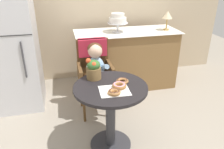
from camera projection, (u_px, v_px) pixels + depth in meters
name	position (u px, v px, depth m)	size (l,w,h in m)	color
ground_plane	(111.00, 144.00, 2.45)	(8.00, 8.00, 0.00)	gray
cafe_table	(111.00, 105.00, 2.23)	(0.72, 0.72, 0.72)	black
wicker_chair	(94.00, 65.00, 2.83)	(0.42, 0.45, 0.95)	brown
seated_child	(96.00, 67.00, 2.67)	(0.27, 0.32, 0.73)	#8CADCC
paper_napkin	(114.00, 91.00, 2.06)	(0.28, 0.23, 0.00)	white
donut_front	(122.00, 81.00, 2.20)	(0.12, 0.12, 0.04)	#AD7542
donut_mid	(115.00, 92.00, 2.00)	(0.12, 0.12, 0.04)	#AD7542
donut_side	(119.00, 85.00, 2.10)	(0.14, 0.14, 0.04)	#936033
flower_vase	(94.00, 69.00, 2.25)	(0.15, 0.15, 0.22)	brown
display_counter	(126.00, 59.00, 3.51)	(1.56, 0.62, 0.90)	olive
tiered_cake_stand	(118.00, 20.00, 3.21)	(0.30, 0.30, 0.27)	silver
table_lamp	(167.00, 16.00, 3.31)	(0.15, 0.15, 0.28)	#B28C47
refrigerator	(11.00, 46.00, 2.84)	(0.64, 0.63, 1.70)	silver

